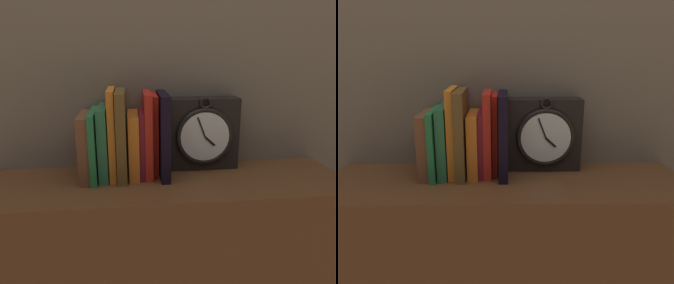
{
  "view_description": "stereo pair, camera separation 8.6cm",
  "coord_description": "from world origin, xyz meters",
  "views": [
    {
      "loc": [
        -0.1,
        -0.83,
        1.26
      ],
      "look_at": [
        0.0,
        0.0,
        1.02
      ],
      "focal_mm": 35.0,
      "sensor_mm": 36.0,
      "label": 1
    },
    {
      "loc": [
        -0.01,
        -0.83,
        1.26
      ],
      "look_at": [
        0.0,
        0.0,
        1.02
      ],
      "focal_mm": 35.0,
      "sensor_mm": 36.0,
      "label": 2
    }
  ],
  "objects": [
    {
      "name": "book_slot9_black",
      "position": [
        -0.01,
        0.05,
        1.02
      ],
      "size": [
        0.03,
        0.16,
        0.23
      ],
      "color": "black",
      "rests_on": "bookshelf"
    },
    {
      "name": "book_slot8_red",
      "position": [
        -0.03,
        0.07,
        1.02
      ],
      "size": [
        0.02,
        0.11,
        0.23
      ],
      "color": "#B51C12",
      "rests_on": "bookshelf"
    },
    {
      "name": "book_slot0_brown",
      "position": [
        -0.22,
        0.06,
        1.0
      ],
      "size": [
        0.03,
        0.15,
        0.18
      ],
      "color": "brown",
      "rests_on": "bookshelf"
    },
    {
      "name": "book_slot5_orange",
      "position": [
        -0.09,
        0.06,
        1.0
      ],
      "size": [
        0.03,
        0.14,
        0.18
      ],
      "color": "orange",
      "rests_on": "bookshelf"
    },
    {
      "name": "book_slot4_brown",
      "position": [
        -0.12,
        0.05,
        1.03
      ],
      "size": [
        0.03,
        0.16,
        0.24
      ],
      "color": "brown",
      "rests_on": "bookshelf"
    },
    {
      "name": "book_slot6_maroon",
      "position": [
        -0.07,
        0.06,
        1.0
      ],
      "size": [
        0.01,
        0.14,
        0.18
      ],
      "color": "maroon",
      "rests_on": "bookshelf"
    },
    {
      "name": "clock",
      "position": [
        0.11,
        0.09,
        1.01
      ],
      "size": [
        0.21,
        0.08,
        0.22
      ],
      "color": "black",
      "rests_on": "bookshelf"
    },
    {
      "name": "book_slot1_green",
      "position": [
        -0.2,
        0.05,
        1.0
      ],
      "size": [
        0.02,
        0.16,
        0.19
      ],
      "color": "#24723F",
      "rests_on": "bookshelf"
    },
    {
      "name": "book_slot3_orange",
      "position": [
        -0.15,
        0.06,
        1.03
      ],
      "size": [
        0.02,
        0.14,
        0.25
      ],
      "color": "orange",
      "rests_on": "bookshelf"
    },
    {
      "name": "book_slot7_red",
      "position": [
        -0.05,
        0.06,
        1.02
      ],
      "size": [
        0.02,
        0.14,
        0.24
      ],
      "color": "red",
      "rests_on": "bookshelf"
    },
    {
      "name": "book_slot2_green",
      "position": [
        -0.17,
        0.06,
        1.01
      ],
      "size": [
        0.03,
        0.15,
        0.2
      ],
      "color": "#2A6842",
      "rests_on": "bookshelf"
    },
    {
      "name": "wall_back",
      "position": [
        0.0,
        0.17,
        1.3
      ],
      "size": [
        6.0,
        0.05,
        2.6
      ],
      "color": "#756656",
      "rests_on": "ground_plane"
    }
  ]
}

